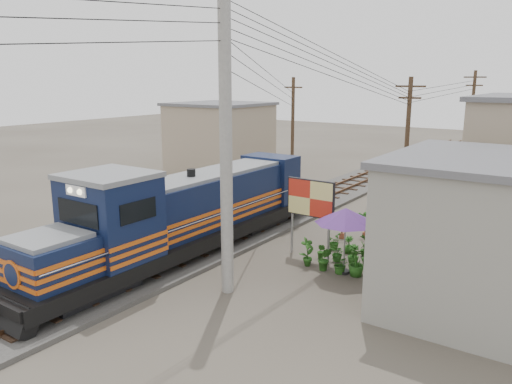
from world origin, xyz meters
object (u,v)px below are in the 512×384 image
Objects in this scene: market_umbrella at (346,216)px; vendor at (405,234)px; locomotive at (183,216)px; billboard at (311,200)px.

vendor is at bearing 72.32° from market_umbrella.
locomotive is 6.32m from market_umbrella.
vendor is at bearing 37.30° from locomotive.
billboard is 2.03m from market_umbrella.
locomotive is at bearing 32.51° from vendor.
billboard is (4.13, 2.79, 0.64)m from locomotive.
locomotive reaches higher than market_umbrella.
market_umbrella is 1.88× the size of vendor.
locomotive is 5.02m from billboard.
locomotive is 5.23× the size of market_umbrella.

